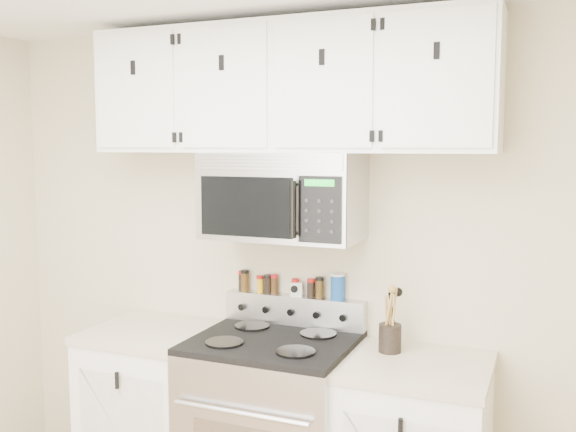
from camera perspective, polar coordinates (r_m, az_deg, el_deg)
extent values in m
cube|color=#BDB48E|center=(3.35, 0.81, -4.47)|extent=(3.50, 0.01, 2.50)
cube|color=black|center=(3.14, -1.40, -11.14)|extent=(0.76, 0.65, 0.03)
cube|color=#B7B7BA|center=(3.36, 0.58, -8.34)|extent=(0.76, 0.08, 0.15)
cylinder|color=black|center=(3.08, -5.68, -11.13)|extent=(0.18, 0.18, 0.01)
cylinder|color=black|center=(2.93, 0.68, -11.98)|extent=(0.18, 0.18, 0.01)
cylinder|color=black|center=(3.33, -3.21, -9.74)|extent=(0.18, 0.18, 0.01)
cylinder|color=black|center=(3.20, 2.71, -10.42)|extent=(0.18, 0.18, 0.01)
cube|color=white|center=(3.65, -11.64, -17.02)|extent=(0.62, 0.60, 0.88)
cube|color=tan|center=(3.49, -11.80, -10.06)|extent=(0.64, 0.62, 0.04)
cube|color=tan|center=(2.97, 11.39, -12.96)|extent=(0.64, 0.62, 0.04)
cube|color=#9E9EA3|center=(3.13, -0.43, 1.80)|extent=(0.76, 0.38, 0.42)
cube|color=#B7B7BA|center=(2.94, -1.92, 4.84)|extent=(0.73, 0.01, 0.08)
cube|color=black|center=(2.99, -3.75, 0.82)|extent=(0.47, 0.01, 0.28)
cube|color=black|center=(2.85, 2.85, 0.56)|extent=(0.20, 0.01, 0.30)
cylinder|color=black|center=(2.86, 0.44, 0.58)|extent=(0.03, 0.03, 0.26)
cube|color=white|center=(3.15, -0.26, 11.30)|extent=(2.00, 0.33, 0.62)
cube|color=white|center=(3.37, -13.49, 10.80)|extent=(0.46, 0.01, 0.57)
cube|color=black|center=(3.37, -13.62, 12.70)|extent=(0.02, 0.01, 0.07)
cube|color=white|center=(3.11, -5.85, 11.35)|extent=(0.46, 0.01, 0.57)
cube|color=black|center=(3.11, -5.94, 13.40)|extent=(0.03, 0.01, 0.07)
cube|color=white|center=(2.90, 3.06, 11.73)|extent=(0.46, 0.01, 0.57)
cube|color=black|center=(2.91, 3.02, 13.93)|extent=(0.03, 0.01, 0.07)
cube|color=white|center=(2.78, 13.05, 11.83)|extent=(0.46, 0.01, 0.57)
cube|color=black|center=(2.78, 13.08, 14.13)|extent=(0.02, 0.01, 0.07)
cylinder|color=black|center=(3.06, 9.05, -10.67)|extent=(0.10, 0.10, 0.13)
cylinder|color=olive|center=(3.03, 9.08, -8.86)|extent=(0.01, 0.01, 0.24)
cylinder|color=olive|center=(3.02, 9.37, -8.77)|extent=(0.01, 0.01, 0.26)
cylinder|color=olive|center=(3.05, 8.79, -8.96)|extent=(0.01, 0.01, 0.23)
cylinder|color=black|center=(3.05, 9.32, -8.87)|extent=(0.01, 0.01, 0.23)
cylinder|color=olive|center=(3.02, 8.84, -8.85)|extent=(0.01, 0.01, 0.25)
cube|color=silver|center=(3.33, 0.73, -6.50)|extent=(0.08, 0.07, 0.07)
cylinder|color=#164A9A|center=(3.25, 4.43, -6.37)|extent=(0.07, 0.07, 0.12)
cylinder|color=white|center=(3.24, 4.44, -5.22)|extent=(0.07, 0.07, 0.01)
cylinder|color=black|center=(3.46, -4.12, -5.90)|extent=(0.04, 0.04, 0.09)
cylinder|color=#A6110C|center=(3.45, -4.13, -5.03)|extent=(0.04, 0.04, 0.02)
cylinder|color=#422B0F|center=(3.45, -3.86, -5.88)|extent=(0.04, 0.04, 0.10)
cylinder|color=black|center=(3.44, -3.87, -4.96)|extent=(0.05, 0.05, 0.02)
cylinder|color=gold|center=(3.41, -2.50, -6.19)|extent=(0.04, 0.04, 0.07)
cylinder|color=#960F0B|center=(3.40, -2.51, -5.45)|extent=(0.04, 0.04, 0.02)
cylinder|color=black|center=(3.39, -1.79, -6.20)|extent=(0.04, 0.04, 0.08)
cylinder|color=black|center=(3.38, -1.80, -5.39)|extent=(0.04, 0.04, 0.02)
cylinder|color=#3D240E|center=(3.38, -1.22, -6.21)|extent=(0.04, 0.04, 0.09)
cylinder|color=#AD0D15|center=(3.37, -1.23, -5.36)|extent=(0.04, 0.04, 0.02)
cylinder|color=gold|center=(3.34, 0.65, -6.49)|extent=(0.04, 0.04, 0.07)
cylinder|color=#AB100D|center=(3.33, 0.65, -5.74)|extent=(0.04, 0.04, 0.02)
cylinder|color=black|center=(3.30, 2.06, -6.56)|extent=(0.04, 0.04, 0.08)
cylinder|color=#AA0F0D|center=(3.29, 2.06, -5.74)|extent=(0.04, 0.04, 0.02)
cylinder|color=#452F10|center=(3.29, 2.82, -6.52)|extent=(0.04, 0.04, 0.09)
cylinder|color=black|center=(3.28, 2.83, -5.59)|extent=(0.04, 0.04, 0.02)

